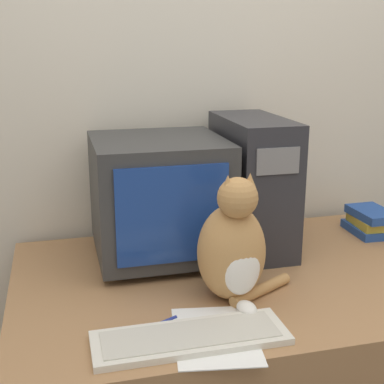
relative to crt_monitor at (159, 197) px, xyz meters
The scene contains 9 objects.
wall_back 0.49m from the crt_monitor, 52.27° to the left, with size 7.00×0.05×2.50m.
desk 0.68m from the crt_monitor, 41.43° to the right, with size 1.49×0.94×0.76m.
crt_monitor is the anchor object (origin of this frame).
computer_tower 0.34m from the crt_monitor, ahead, with size 0.21×0.44×0.47m.
keyboard 0.60m from the crt_monitor, 93.25° to the right, with size 0.50×0.16×0.02m.
cat 0.40m from the crt_monitor, 68.69° to the right, with size 0.31×0.26×0.38m.
book_stack 0.86m from the crt_monitor, ahead, with size 0.16×0.21×0.10m.
pen 0.53m from the crt_monitor, 103.29° to the right, with size 0.15×0.08×0.01m.
paper_sheet 0.60m from the crt_monitor, 86.36° to the right, with size 0.25×0.33×0.00m.
Camera 1 is at (-0.57, -1.03, 1.49)m, focal length 50.00 mm.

